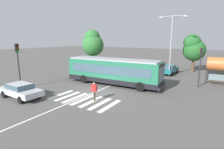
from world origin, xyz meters
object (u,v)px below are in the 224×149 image
Objects in this scene: pedestrian_crossing_street at (94,90)px; foreground_sedan at (20,90)px; traffic_light_near_corner at (18,59)px; parked_car_teal at (169,69)px; parked_car_white at (136,66)px; background_tree_right at (194,48)px; city_transit_bus at (113,71)px; traffic_light_far_corner at (201,61)px; parked_car_red at (150,68)px; twin_arm_street_lamp at (171,39)px; background_tree_left at (93,43)px.

pedestrian_crossing_street reaches higher than foreground_sedan.
parked_car_teal is at bearing 54.89° from traffic_light_near_corner.
parked_car_white is 9.57m from background_tree_right.
pedestrian_crossing_street reaches higher than parked_car_white.
parked_car_white is 0.94× the size of traffic_light_near_corner.
pedestrian_crossing_street is at bearing -74.99° from city_transit_bus.
parked_car_white is at bearing 150.15° from traffic_light_far_corner.
parked_car_red is 0.54× the size of twin_arm_street_lamp.
city_transit_bus is 18.16m from background_tree_left.
twin_arm_street_lamp is at bearing -14.31° from parked_car_white.
background_tree_left is (-12.74, 12.65, 2.77)m from city_transit_bus.
background_tree_right reaches higher than city_transit_bus.
traffic_light_near_corner is 19.48m from twin_arm_street_lamp.
background_tree_left is (-11.19, 2.84, 3.59)m from parked_car_white.
foreground_sedan is 1.00× the size of parked_car_teal.
background_tree_left is (-5.02, 19.46, 1.12)m from traffic_light_near_corner.
parked_car_teal is 1.04× the size of traffic_light_far_corner.
city_transit_bus reaches higher than parked_car_teal.
city_transit_bus reaches higher than foreground_sedan.
foreground_sedan is 1.04× the size of traffic_light_far_corner.
twin_arm_street_lamp is at bearing -22.73° from parked_car_red.
traffic_light_far_corner is (10.33, -5.93, 2.19)m from parked_car_white.
parked_car_red is 5.74m from twin_arm_street_lamp.
traffic_light_near_corner is at bearing -75.54° from background_tree_left.
background_tree_right is (19.46, 0.83, -0.49)m from background_tree_left.
parked_car_red is at bearing 142.95° from traffic_light_far_corner.
pedestrian_crossing_street is at bearing -99.01° from parked_car_teal.
background_tree_left is 19.48m from background_tree_right.
pedestrian_crossing_street is at bearing -105.15° from background_tree_right.
parked_car_teal is (3.99, 9.84, -0.82)m from city_transit_bus.
parked_car_red is (2.65, -0.13, 0.00)m from parked_car_white.
city_transit_bus reaches higher than parked_car_white.
parked_car_red is at bearing -145.97° from background_tree_right.
background_tree_left is at bearing 110.77° from foreground_sedan.
city_transit_bus is at bearing -81.01° from parked_car_white.
foreground_sedan is (-4.65, -8.68, -0.82)m from city_transit_bus.
foreground_sedan is at bearing -107.37° from parked_car_red.
background_tree_right is (6.72, 13.48, 2.28)m from city_transit_bus.
foreground_sedan is 19.75m from twin_arm_street_lamp.
background_tree_right is (8.27, 3.67, 3.10)m from parked_car_white.
city_transit_bus is at bearing -96.45° from parked_car_red.
city_transit_bus is 2.67× the size of traffic_light_far_corner.
parked_car_red is (1.09, 9.68, -0.82)m from city_transit_bus.
parked_car_white is 1.00× the size of parked_car_teal.
foreground_sedan is at bearing -115.00° from parked_car_teal.
pedestrian_crossing_street is at bearing 6.90° from traffic_light_near_corner.
twin_arm_street_lamp reaches higher than traffic_light_near_corner.
city_transit_bus is at bearing 61.82° from foreground_sedan.
background_tree_left is at bearing 170.48° from parked_car_teal.
traffic_light_far_corner reaches higher than pedestrian_crossing_street.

